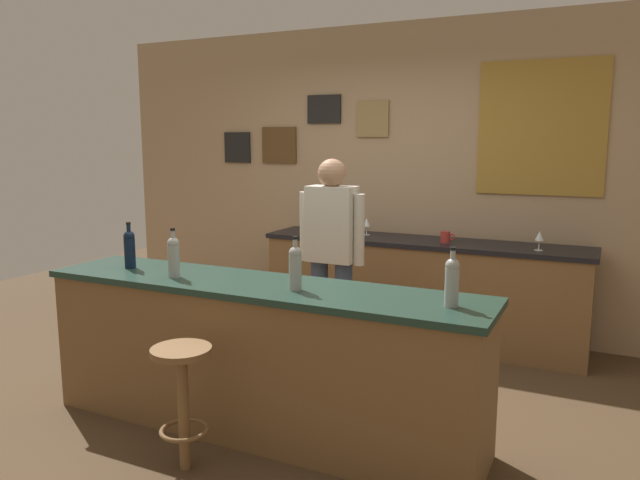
{
  "coord_description": "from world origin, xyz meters",
  "views": [
    {
      "loc": [
        1.85,
        -3.37,
        1.75
      ],
      "look_at": [
        -0.0,
        0.45,
        1.05
      ],
      "focal_mm": 33.92,
      "sensor_mm": 36.0,
      "label": 1
    }
  ],
  "objects_px": {
    "wine_bottle_b": "(174,255)",
    "wine_bottle_d": "(452,280)",
    "bartender": "(331,251)",
    "bar_stool": "(183,387)",
    "wine_glass_b": "(367,223)",
    "coffee_mug": "(446,237)",
    "wine_glass_c": "(539,237)",
    "wine_bottle_a": "(130,248)",
    "wine_glass_a": "(347,223)",
    "wine_bottle_c": "(295,266)"
  },
  "relations": [
    {
      "from": "wine_bottle_b",
      "to": "wine_bottle_d",
      "type": "distance_m",
      "value": 1.69
    },
    {
      "from": "bartender",
      "to": "bar_stool",
      "type": "xyz_separation_m",
      "value": [
        -0.12,
        -1.61,
        -0.48
      ]
    },
    {
      "from": "wine_glass_b",
      "to": "coffee_mug",
      "type": "relative_size",
      "value": 1.24
    },
    {
      "from": "bar_stool",
      "to": "wine_glass_c",
      "type": "distance_m",
      "value": 2.98
    },
    {
      "from": "bartender",
      "to": "coffee_mug",
      "type": "distance_m",
      "value": 1.14
    },
    {
      "from": "wine_bottle_b",
      "to": "wine_glass_c",
      "type": "height_order",
      "value": "wine_bottle_b"
    },
    {
      "from": "wine_glass_c",
      "to": "wine_bottle_d",
      "type": "bearing_deg",
      "value": -96.09
    },
    {
      "from": "wine_bottle_a",
      "to": "wine_glass_c",
      "type": "height_order",
      "value": "wine_bottle_a"
    },
    {
      "from": "wine_glass_a",
      "to": "coffee_mug",
      "type": "distance_m",
      "value": 0.93
    },
    {
      "from": "wine_glass_b",
      "to": "coffee_mug",
      "type": "bearing_deg",
      "value": -7.55
    },
    {
      "from": "coffee_mug",
      "to": "wine_glass_b",
      "type": "bearing_deg",
      "value": 172.45
    },
    {
      "from": "wine_bottle_a",
      "to": "wine_glass_b",
      "type": "xyz_separation_m",
      "value": [
        0.84,
        2.11,
        -0.05
      ]
    },
    {
      "from": "wine_bottle_a",
      "to": "wine_bottle_b",
      "type": "bearing_deg",
      "value": -11.35
    },
    {
      "from": "bartender",
      "to": "wine_bottle_d",
      "type": "xyz_separation_m",
      "value": [
        1.16,
        -1.06,
        0.12
      ]
    },
    {
      "from": "coffee_mug",
      "to": "wine_glass_a",
      "type": "bearing_deg",
      "value": 177.1
    },
    {
      "from": "bartender",
      "to": "wine_bottle_d",
      "type": "distance_m",
      "value": 1.57
    },
    {
      "from": "bartender",
      "to": "wine_bottle_b",
      "type": "bearing_deg",
      "value": -115.12
    },
    {
      "from": "wine_bottle_b",
      "to": "wine_glass_a",
      "type": "xyz_separation_m",
      "value": [
        0.23,
        2.14,
        -0.05
      ]
    },
    {
      "from": "bar_stool",
      "to": "wine_glass_a",
      "type": "height_order",
      "value": "wine_glass_a"
    },
    {
      "from": "bartender",
      "to": "bar_stool",
      "type": "height_order",
      "value": "bartender"
    },
    {
      "from": "wine_bottle_a",
      "to": "wine_bottle_b",
      "type": "xyz_separation_m",
      "value": [
        0.43,
        -0.09,
        0.0
      ]
    },
    {
      "from": "bar_stool",
      "to": "wine_glass_b",
      "type": "distance_m",
      "value": 2.72
    },
    {
      "from": "wine_glass_c",
      "to": "coffee_mug",
      "type": "relative_size",
      "value": 1.24
    },
    {
      "from": "wine_bottle_d",
      "to": "wine_glass_b",
      "type": "height_order",
      "value": "wine_bottle_d"
    },
    {
      "from": "wine_bottle_b",
      "to": "wine_bottle_d",
      "type": "bearing_deg",
      "value": 2.79
    },
    {
      "from": "wine_bottle_b",
      "to": "coffee_mug",
      "type": "bearing_deg",
      "value": 61.18
    },
    {
      "from": "wine_glass_a",
      "to": "coffee_mug",
      "type": "height_order",
      "value": "wine_glass_a"
    },
    {
      "from": "wine_bottle_b",
      "to": "wine_bottle_c",
      "type": "bearing_deg",
      "value": 2.76
    },
    {
      "from": "coffee_mug",
      "to": "bartender",
      "type": "bearing_deg",
      "value": -122.93
    },
    {
      "from": "wine_glass_a",
      "to": "wine_glass_c",
      "type": "distance_m",
      "value": 1.67
    },
    {
      "from": "wine_bottle_a",
      "to": "coffee_mug",
      "type": "xyz_separation_m",
      "value": [
        1.59,
        2.01,
        -0.11
      ]
    },
    {
      "from": "wine_bottle_a",
      "to": "coffee_mug",
      "type": "height_order",
      "value": "wine_bottle_a"
    },
    {
      "from": "wine_bottle_d",
      "to": "wine_glass_b",
      "type": "xyz_separation_m",
      "value": [
        -1.29,
        2.11,
        -0.05
      ]
    },
    {
      "from": "wine_bottle_a",
      "to": "wine_glass_c",
      "type": "relative_size",
      "value": 1.97
    },
    {
      "from": "bartender",
      "to": "bar_stool",
      "type": "relative_size",
      "value": 2.38
    },
    {
      "from": "wine_glass_c",
      "to": "wine_bottle_c",
      "type": "bearing_deg",
      "value": -118.27
    },
    {
      "from": "wine_bottle_a",
      "to": "bartender",
      "type": "bearing_deg",
      "value": 47.42
    },
    {
      "from": "wine_bottle_a",
      "to": "wine_bottle_c",
      "type": "distance_m",
      "value": 1.26
    },
    {
      "from": "wine_glass_b",
      "to": "wine_bottle_b",
      "type": "bearing_deg",
      "value": -100.36
    },
    {
      "from": "wine_bottle_d",
      "to": "coffee_mug",
      "type": "distance_m",
      "value": 2.09
    },
    {
      "from": "bar_stool",
      "to": "coffee_mug",
      "type": "xyz_separation_m",
      "value": [
        0.74,
        2.57,
        0.49
      ]
    },
    {
      "from": "bartender",
      "to": "coffee_mug",
      "type": "height_order",
      "value": "bartender"
    },
    {
      "from": "wine_bottle_d",
      "to": "wine_glass_a",
      "type": "height_order",
      "value": "wine_bottle_d"
    },
    {
      "from": "wine_bottle_b",
      "to": "coffee_mug",
      "type": "xyz_separation_m",
      "value": [
        1.15,
        2.1,
        -0.11
      ]
    },
    {
      "from": "bartender",
      "to": "wine_bottle_a",
      "type": "distance_m",
      "value": 1.44
    },
    {
      "from": "wine_bottle_d",
      "to": "wine_glass_c",
      "type": "xyz_separation_m",
      "value": [
        0.21,
        1.97,
        -0.05
      ]
    },
    {
      "from": "wine_bottle_a",
      "to": "bar_stool",
      "type": "bearing_deg",
      "value": -33.27
    },
    {
      "from": "wine_bottle_d",
      "to": "wine_glass_a",
      "type": "distance_m",
      "value": 2.53
    },
    {
      "from": "bar_stool",
      "to": "wine_bottle_a",
      "type": "xyz_separation_m",
      "value": [
        -0.85,
        0.56,
        0.6
      ]
    },
    {
      "from": "wine_bottle_a",
      "to": "wine_glass_b",
      "type": "height_order",
      "value": "wine_bottle_a"
    }
  ]
}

